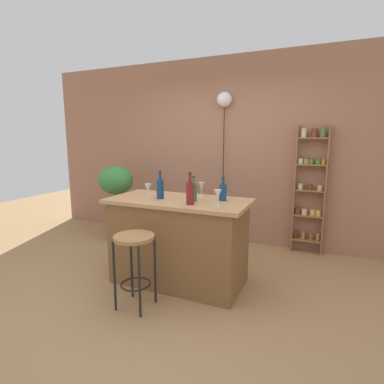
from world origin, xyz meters
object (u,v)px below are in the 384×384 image
Objects in this scene: bar_stool at (135,253)px; wine_glass_right at (148,188)px; bottle_sauce_amber at (190,192)px; pendant_globe_light at (224,101)px; bottle_spirits_clear at (160,188)px; wine_glass_left at (201,186)px; spice_shelf at (310,187)px; plant_stool at (118,227)px; bottle_wine_red at (223,192)px; potted_plant at (116,183)px; bottle_vinegar at (193,192)px; wine_glass_center at (218,194)px.

bar_stool is 4.34× the size of wine_glass_right.
bottle_sauce_amber is 0.14× the size of pendant_globe_light.
bottle_spirits_clear is 0.13× the size of pendant_globe_light.
bottle_sauce_amber is at bearing -9.72° from wine_glass_right.
spice_shelf is at bearing 49.78° from wine_glass_left.
wine_glass_left is 0.59m from wine_glass_right.
plant_stool is 2.31m from bottle_wine_red.
potted_plant reaches higher than wine_glass_left.
spice_shelf is 6.73× the size of bottle_vinegar.
potted_plant is 2.93× the size of bottle_vinegar.
wine_glass_right is (-0.17, 0.54, 0.53)m from bar_stool.
plant_stool is at bearing 151.15° from bottle_vinegar.
bottle_wine_red is 0.11× the size of pendant_globe_light.
bottle_vinegar is 0.27m from wine_glass_left.
pendant_globe_light reaches higher than spice_shelf.
plant_stool is at bearing 147.74° from bottle_sauce_amber.
bottle_vinegar reaches higher than wine_glass_left.
wine_glass_left is at bearing 37.11° from bottle_spirits_clear.
potted_plant is 1.66m from bottle_spirits_clear.
bottle_sauce_amber is 2.05m from pendant_globe_light.
wine_glass_right is (1.22, -1.02, 0.15)m from potted_plant.
pendant_globe_light reaches higher than bar_stool.
bar_stool is 1.10m from bottle_wine_red.
bar_stool is 4.34× the size of wine_glass_left.
spice_shelf reaches higher than wine_glass_center.
wine_glass_right is at bearing -101.31° from pendant_globe_light.
bottle_sauce_amber is at bearing -32.26° from plant_stool.
spice_shelf is 10.84× the size of wine_glass_center.
bottle_vinegar is (0.39, 0.02, -0.02)m from bottle_spirits_clear.
bottle_spirits_clear is at bearing -177.59° from bottle_vinegar.
bar_stool is 2.71m from pendant_globe_light.
bottle_vinegar is 1.61× the size of wine_glass_left.
bottle_sauce_amber is at bearing -32.26° from potted_plant.
bar_stool is 2.32× the size of bottle_spirits_clear.
potted_plant is (-1.39, 1.56, 0.38)m from bar_stool.
bottle_wine_red is (2.00, -0.79, 0.13)m from potted_plant.
wine_glass_left is (1.72, -0.69, 0.86)m from plant_stool.
pendant_globe_light is (0.33, 1.64, 1.07)m from wine_glass_right.
spice_shelf is 1.85m from wine_glass_center.
bottle_vinegar is at bearing 2.41° from bottle_spirits_clear.
bar_stool is 2.85× the size of bottle_wine_red.
wine_glass_center is at bearing 6.25° from bottle_sauce_amber.
wine_glass_center is (0.65, 0.48, 0.53)m from bar_stool.
bar_stool is 0.31× the size of pendant_globe_light.
bottle_spirits_clear reaches higher than bottle_wine_red.
wine_glass_right is 0.07× the size of pendant_globe_light.
pendant_globe_light is (0.16, 2.18, 1.60)m from bar_stool.
bottle_spirits_clear is (-1.46, -1.57, 0.13)m from spice_shelf.
bottle_wine_red reaches higher than potted_plant.
bottle_spirits_clear is 1.23× the size of bottle_wine_red.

